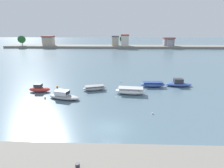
% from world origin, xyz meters
% --- Properties ---
extents(ground_plane, '(400.00, 400.00, 0.00)m').
position_xyz_m(ground_plane, '(0.00, 0.00, 0.00)').
color(ground_plane, slate).
extents(mooring_bollard, '(0.32, 0.32, 0.50)m').
position_xyz_m(mooring_bollard, '(-1.95, -8.76, 2.29)').
color(mooring_bollard, '#2D2D33').
rests_on(mooring_bollard, seawall_embankment).
extents(moored_boat_0, '(3.92, 1.49, 1.54)m').
position_xyz_m(moored_boat_0, '(-13.80, 12.31, 0.58)').
color(moored_boat_0, '#C63833').
rests_on(moored_boat_0, ground).
extents(moored_boat_1, '(5.84, 3.31, 1.45)m').
position_xyz_m(moored_boat_1, '(-8.29, 9.10, 0.53)').
color(moored_boat_1, '#9E9EA3').
rests_on(moored_boat_1, ground).
extents(moored_boat_2, '(4.76, 2.83, 0.91)m').
position_xyz_m(moored_boat_2, '(-3.66, 13.61, 0.44)').
color(moored_boat_2, '#9E9EA3').
rests_on(moored_boat_2, ground).
extents(moored_boat_3, '(5.69, 2.60, 1.19)m').
position_xyz_m(moored_boat_3, '(3.10, 11.80, 0.57)').
color(moored_boat_3, white).
rests_on(moored_boat_3, ground).
extents(moored_boat_4, '(4.91, 1.76, 1.05)m').
position_xyz_m(moored_boat_4, '(7.85, 16.01, 0.50)').
color(moored_boat_4, '#3856A8').
rests_on(moored_boat_4, ground).
extents(moored_boat_5, '(5.31, 2.25, 1.57)m').
position_xyz_m(moored_boat_5, '(13.20, 16.73, 0.52)').
color(moored_boat_5, '#3856A8').
rests_on(moored_boat_5, ground).
extents(mooring_buoy_0, '(0.41, 0.41, 0.41)m').
position_xyz_m(mooring_buoy_0, '(-11.27, 14.72, 0.21)').
color(mooring_buoy_0, orange).
rests_on(mooring_buoy_0, ground).
extents(mooring_buoy_1, '(0.25, 0.25, 0.25)m').
position_xyz_m(mooring_buoy_1, '(5.67, 3.98, 0.12)').
color(mooring_buoy_1, white).
rests_on(mooring_buoy_1, ground).
extents(mooring_buoy_3, '(0.31, 0.31, 0.31)m').
position_xyz_m(mooring_buoy_3, '(-11.49, 8.99, 0.15)').
color(mooring_buoy_3, orange).
rests_on(mooring_buoy_3, ground).
extents(mooring_buoy_4, '(0.24, 0.24, 0.24)m').
position_xyz_m(mooring_buoy_4, '(1.45, 19.01, 0.12)').
color(mooring_buoy_4, white).
rests_on(mooring_buoy_4, ground).
extents(distant_shoreline, '(129.70, 10.84, 7.68)m').
position_xyz_m(distant_shoreline, '(-2.05, 88.49, 1.69)').
color(distant_shoreline, gray).
rests_on(distant_shoreline, ground).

